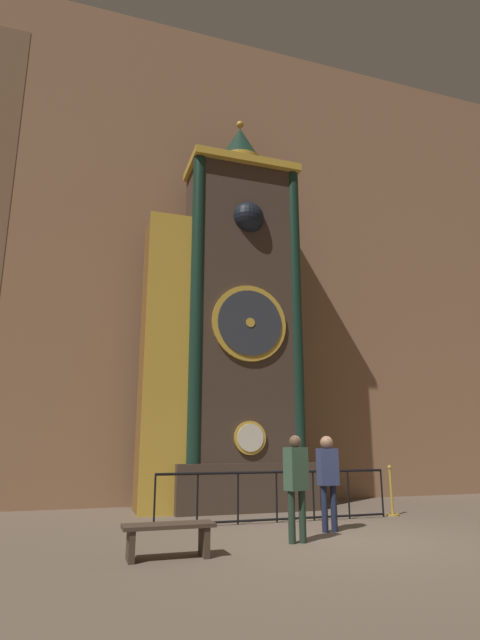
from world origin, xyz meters
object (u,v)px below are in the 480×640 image
Objects in this scene: visitor_far at (328,473)px; stanchion_post at (392,499)px; clock_tower at (227,324)px; visitor_near at (296,478)px; visitor_bench at (169,534)px.

stanchion_post is (2.20, 1.37, -0.65)m from visitor_far.
clock_tower is at bearing 107.51° from visitor_far.
visitor_near reaches higher than stanchion_post.
visitor_bench is at bearing -156.25° from visitor_far.
visitor_bench is (-5.21, -2.54, -0.02)m from stanchion_post.
visitor_far is at bearing -75.07° from clock_tower.
visitor_far reaches higher than visitor_near.
visitor_far is at bearing 21.17° from visitor_bench.
visitor_near is at bearing -146.23° from stanchion_post.
stanchion_post is at bearing 16.73° from visitor_near.
visitor_far reaches higher than stanchion_post.
visitor_near is 1.57× the size of stanchion_post.
clock_tower is at bearing 72.16° from visitor_near.
visitor_far reaches higher than visitor_bench.
visitor_near is (-0.06, -4.04, -3.40)m from clock_tower.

